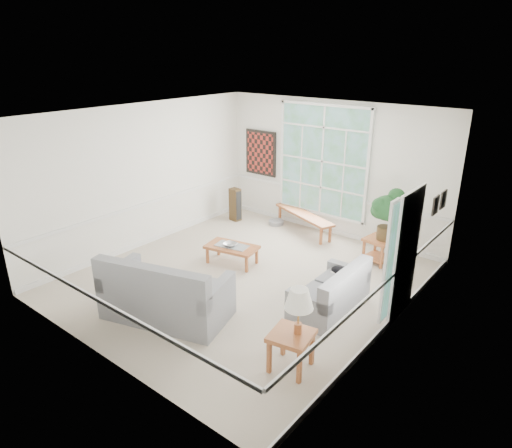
{
  "coord_description": "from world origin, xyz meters",
  "views": [
    {
      "loc": [
        4.87,
        -5.79,
        4.01
      ],
      "look_at": [
        0.1,
        0.2,
        1.05
      ],
      "focal_mm": 32.0,
      "sensor_mm": 36.0,
      "label": 1
    }
  ],
  "objects_px": {
    "end_table": "(378,250)",
    "loveseat_front": "(166,286)",
    "coffee_table": "(232,255)",
    "loveseat_right": "(330,288)",
    "side_table": "(291,351)"
  },
  "relations": [
    {
      "from": "coffee_table",
      "to": "side_table",
      "type": "bearing_deg",
      "value": -46.45
    },
    {
      "from": "coffee_table",
      "to": "side_table",
      "type": "xyz_separation_m",
      "value": [
        2.72,
        -1.91,
        0.08
      ]
    },
    {
      "from": "loveseat_front",
      "to": "end_table",
      "type": "distance_m",
      "value": 4.32
    },
    {
      "from": "loveseat_front",
      "to": "end_table",
      "type": "relative_size",
      "value": 3.79
    },
    {
      "from": "loveseat_front",
      "to": "side_table",
      "type": "height_order",
      "value": "loveseat_front"
    },
    {
      "from": "side_table",
      "to": "loveseat_right",
      "type": "bearing_deg",
      "value": 102.16
    },
    {
      "from": "loveseat_right",
      "to": "coffee_table",
      "type": "relative_size",
      "value": 1.44
    },
    {
      "from": "loveseat_front",
      "to": "end_table",
      "type": "bearing_deg",
      "value": 48.73
    },
    {
      "from": "coffee_table",
      "to": "side_table",
      "type": "distance_m",
      "value": 3.33
    },
    {
      "from": "loveseat_front",
      "to": "coffee_table",
      "type": "bearing_deg",
      "value": 85.68
    },
    {
      "from": "loveseat_right",
      "to": "side_table",
      "type": "bearing_deg",
      "value": -78.58
    },
    {
      "from": "end_table",
      "to": "loveseat_front",
      "type": "bearing_deg",
      "value": -114.52
    },
    {
      "from": "end_table",
      "to": "side_table",
      "type": "xyz_separation_m",
      "value": [
        0.48,
        -3.77,
        0.02
      ]
    },
    {
      "from": "loveseat_front",
      "to": "coffee_table",
      "type": "xyz_separation_m",
      "value": [
        -0.45,
        2.06,
        -0.34
      ]
    },
    {
      "from": "loveseat_right",
      "to": "loveseat_front",
      "type": "height_order",
      "value": "loveseat_front"
    }
  ]
}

